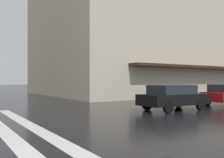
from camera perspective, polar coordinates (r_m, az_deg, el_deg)
The scene contains 2 objects.
haussmann_block_corner at distance 34.98m, azimuth 6.01°, elevation 14.67°, with size 19.68×24.13×21.93m.
car_black at distance 14.73m, azimuth 13.54°, elevation -3.87°, with size 1.85×4.10×1.41m.
Camera 1 is at (-4.72, 0.08, 1.65)m, focal length 40.90 mm.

